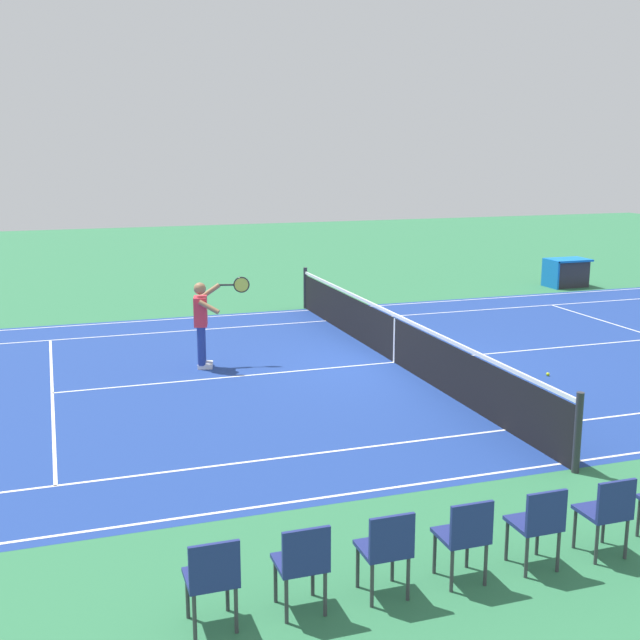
% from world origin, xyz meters
% --- Properties ---
extents(ground_plane, '(60.00, 60.00, 0.00)m').
position_xyz_m(ground_plane, '(0.00, 0.00, 0.00)').
color(ground_plane, '#2D7247').
extents(court_slab, '(24.20, 11.40, 0.00)m').
position_xyz_m(court_slab, '(0.00, 0.00, 0.00)').
color(court_slab, navy).
rests_on(court_slab, ground_plane).
extents(court_line_markings, '(23.85, 11.05, 0.01)m').
position_xyz_m(court_line_markings, '(0.00, 0.00, 0.00)').
color(court_line_markings, white).
rests_on(court_line_markings, ground_plane).
extents(tennis_net, '(0.10, 11.70, 1.08)m').
position_xyz_m(tennis_net, '(0.00, 0.00, 0.49)').
color(tennis_net, '#2D2D33').
rests_on(tennis_net, ground_plane).
extents(tennis_player_near, '(1.15, 0.76, 1.70)m').
position_xyz_m(tennis_player_near, '(3.61, -0.84, 0.93)').
color(tennis_player_near, navy).
rests_on(tennis_player_near, ground_plane).
extents(tennis_ball, '(0.07, 0.07, 0.07)m').
position_xyz_m(tennis_ball, '(-2.30, 1.79, 0.03)').
color(tennis_ball, '#CCE01E').
rests_on(tennis_ball, ground_plane).
extents(spectator_chair_1, '(0.44, 0.44, 0.88)m').
position_xyz_m(spectator_chair_1, '(1.08, 7.78, 0.52)').
color(spectator_chair_1, '#38383D').
rests_on(spectator_chair_1, ground_plane).
extents(spectator_chair_2, '(0.44, 0.44, 0.88)m').
position_xyz_m(spectator_chair_2, '(1.89, 7.78, 0.52)').
color(spectator_chair_2, '#38383D').
rests_on(spectator_chair_2, ground_plane).
extents(spectator_chair_3, '(0.44, 0.44, 0.88)m').
position_xyz_m(spectator_chair_3, '(2.70, 7.78, 0.52)').
color(spectator_chair_3, '#38383D').
rests_on(spectator_chair_3, ground_plane).
extents(spectator_chair_4, '(0.44, 0.44, 0.88)m').
position_xyz_m(spectator_chair_4, '(3.51, 7.78, 0.52)').
color(spectator_chair_4, '#38383D').
rests_on(spectator_chair_4, ground_plane).
extents(spectator_chair_5, '(0.44, 0.44, 0.88)m').
position_xyz_m(spectator_chair_5, '(4.32, 7.78, 0.52)').
color(spectator_chair_5, '#38383D').
rests_on(spectator_chair_5, ground_plane).
extents(spectator_chair_6, '(0.44, 0.44, 0.88)m').
position_xyz_m(spectator_chair_6, '(5.13, 7.78, 0.52)').
color(spectator_chair_6, '#38383D').
rests_on(spectator_chair_6, ground_plane).
extents(equipment_cart_tarped, '(1.25, 0.84, 0.85)m').
position_xyz_m(equipment_cart_tarped, '(-8.55, -6.53, 0.44)').
color(equipment_cart_tarped, '#2D2D33').
rests_on(equipment_cart_tarped, ground_plane).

